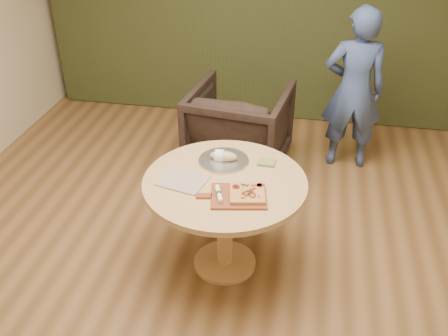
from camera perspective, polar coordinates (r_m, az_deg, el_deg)
room_shell at (r=2.78m, az=-2.31°, el=6.75°), size 5.04×6.04×2.84m
pedestal_table at (r=3.41m, az=0.10°, el=-3.34°), size 1.11×1.11×0.75m
pizza_paddle at (r=3.17m, az=1.49°, el=-3.24°), size 0.47×0.34×0.01m
flatbread_pizza at (r=3.16m, az=2.70°, el=-2.90°), size 0.26×0.26×0.04m
cutlery_roll at (r=3.15m, az=-0.59°, el=-2.95°), size 0.09×0.19×0.03m
newspaper at (r=3.33m, az=-4.68°, el=-1.44°), size 0.35×0.31×0.01m
serving_tray at (r=3.53m, az=-0.04°, el=0.86°), size 0.36×0.36×0.02m
bread_roll at (r=3.51m, az=-0.19°, el=1.38°), size 0.19×0.09×0.09m
green_packet at (r=3.52m, az=4.87°, el=0.65°), size 0.12×0.10×0.02m
armchair at (r=4.71m, az=1.80°, el=5.05°), size 0.97×0.92×0.89m
person_standing at (r=4.76m, az=14.62°, el=8.60°), size 0.59×0.41×1.54m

